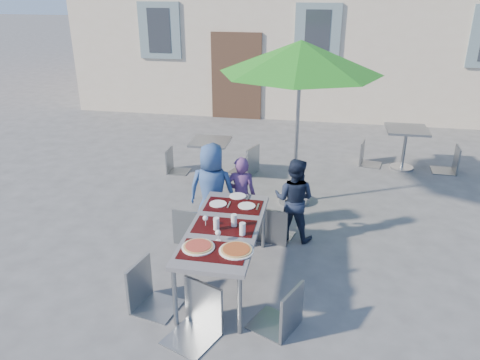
% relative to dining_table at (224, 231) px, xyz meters
% --- Properties ---
extents(ground, '(90.00, 90.00, 0.00)m').
position_rel_dining_table_xyz_m(ground, '(0.74, -0.21, -0.70)').
color(ground, '#4F4F51').
rests_on(ground, ground).
extents(dining_table, '(0.80, 1.85, 0.76)m').
position_rel_dining_table_xyz_m(dining_table, '(0.00, 0.00, 0.00)').
color(dining_table, '#4B4A4F').
rests_on(dining_table, ground).
extents(pizza_near_left, '(0.36, 0.36, 0.03)m').
position_rel_dining_table_xyz_m(pizza_near_left, '(-0.17, -0.51, 0.07)').
color(pizza_near_left, white).
rests_on(pizza_near_left, dining_table).
extents(pizza_near_right, '(0.37, 0.37, 0.03)m').
position_rel_dining_table_xyz_m(pizza_near_right, '(0.24, -0.51, 0.07)').
color(pizza_near_right, white).
rests_on(pizza_near_right, dining_table).
extents(glassware, '(0.52, 0.42, 0.15)m').
position_rel_dining_table_xyz_m(glassware, '(0.05, -0.09, 0.13)').
color(glassware, silver).
rests_on(glassware, dining_table).
extents(place_settings, '(0.63, 0.49, 0.01)m').
position_rel_dining_table_xyz_m(place_settings, '(-0.01, 0.65, 0.06)').
color(place_settings, white).
rests_on(place_settings, dining_table).
extents(child_0, '(0.68, 0.45, 1.35)m').
position_rel_dining_table_xyz_m(child_0, '(-0.42, 1.12, -0.02)').
color(child_0, '#2F4B82').
rests_on(child_0, ground).
extents(child_1, '(0.45, 0.32, 1.16)m').
position_rel_dining_table_xyz_m(child_1, '(-0.03, 1.23, -0.12)').
color(child_1, '#5A346B').
rests_on(child_1, ground).
extents(child_2, '(0.64, 0.45, 1.19)m').
position_rel_dining_table_xyz_m(child_2, '(0.72, 1.21, -0.10)').
color(child_2, '#171F33').
rests_on(child_2, ground).
extents(chair_0, '(0.48, 0.48, 0.99)m').
position_rel_dining_table_xyz_m(chair_0, '(-0.66, 0.83, -0.11)').
color(chair_0, gray).
rests_on(chair_0, ground).
extents(chair_1, '(0.53, 0.54, 1.01)m').
position_rel_dining_table_xyz_m(chair_1, '(-0.04, 0.97, -0.10)').
color(chair_1, gray).
rests_on(chair_1, ground).
extents(chair_2, '(0.53, 0.53, 0.99)m').
position_rel_dining_table_xyz_m(chair_2, '(0.47, 1.07, -0.11)').
color(chair_2, gray).
rests_on(chair_2, ground).
extents(chair_3, '(0.54, 0.54, 1.03)m').
position_rel_dining_table_xyz_m(chair_3, '(-0.74, -0.62, -0.09)').
color(chair_3, '#91979C').
rests_on(chair_3, ground).
extents(chair_4, '(0.59, 0.59, 1.00)m').
position_rel_dining_table_xyz_m(chair_4, '(0.77, -0.73, -0.10)').
color(chair_4, gray).
rests_on(chair_4, ground).
extents(chair_5, '(0.62, 0.62, 1.06)m').
position_rel_dining_table_xyz_m(chair_5, '(-0.08, -0.95, -0.07)').
color(chair_5, '#8E9399').
rests_on(chair_5, ground).
extents(patio_umbrella, '(2.43, 2.43, 2.59)m').
position_rel_dining_table_xyz_m(patio_umbrella, '(0.64, 2.37, 1.63)').
color(patio_umbrella, '#B2B5BA').
rests_on(patio_umbrella, ground).
extents(cafe_table_0, '(0.68, 0.68, 0.72)m').
position_rel_dining_table_xyz_m(cafe_table_0, '(-0.94, 3.12, -0.21)').
color(cafe_table_0, '#B2B5BA').
rests_on(cafe_table_0, ground).
extents(bg_chair_l_0, '(0.39, 0.38, 0.86)m').
position_rel_dining_table_xyz_m(bg_chair_l_0, '(-1.71, 3.30, -0.20)').
color(bg_chair_l_0, gray).
rests_on(bg_chair_l_0, ground).
extents(bg_chair_r_0, '(0.59, 0.59, 1.03)m').
position_rel_dining_table_xyz_m(bg_chair_r_0, '(-0.31, 3.48, -0.09)').
color(bg_chair_r_0, '#949B9F').
rests_on(bg_chair_r_0, ground).
extents(cafe_table_1, '(0.76, 0.76, 0.81)m').
position_rel_dining_table_xyz_m(cafe_table_1, '(2.59, 4.26, -0.12)').
color(cafe_table_1, '#B2B5BA').
rests_on(cafe_table_1, ground).
extents(bg_chair_l_1, '(0.47, 0.47, 0.89)m').
position_rel_dining_table_xyz_m(bg_chair_l_1, '(1.92, 4.37, -0.18)').
color(bg_chair_l_1, gray).
rests_on(bg_chair_l_1, ground).
extents(bg_chair_r_1, '(0.45, 0.45, 0.97)m').
position_rel_dining_table_xyz_m(bg_chair_r_1, '(3.46, 4.25, -0.13)').
color(bg_chair_r_1, gray).
rests_on(bg_chair_r_1, ground).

